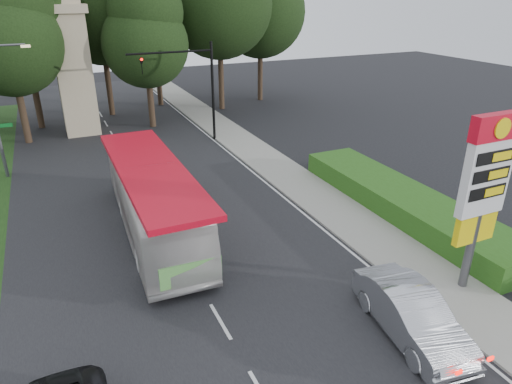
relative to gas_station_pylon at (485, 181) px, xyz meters
name	(u,v)px	position (x,y,z in m)	size (l,w,h in m)	color
road_surface	(163,223)	(-9.20, 10.01, -4.44)	(14.00, 80.00, 0.02)	black
sidewalk_right	(312,193)	(-0.70, 10.01, -4.39)	(3.00, 80.00, 0.12)	gray
hedge	(404,202)	(2.30, 6.01, -3.85)	(3.00, 14.00, 1.20)	#265215
gas_station_pylon	(485,181)	(0.00, 0.00, 0.00)	(2.10, 0.45, 6.85)	#59595E
traffic_signal_mast	(195,79)	(-3.52, 22.00, 0.22)	(6.10, 0.35, 7.20)	black
monument	(73,68)	(-11.20, 28.01, 0.66)	(3.00, 3.00, 10.05)	tan
tree_east_near	(152,0)	(-3.20, 35.01, 5.23)	(8.12, 8.12, 15.95)	#2D2116
tree_monument_left	(3,20)	(-15.20, 27.01, 4.23)	(7.28, 7.28, 14.30)	#2D2116
tree_monument_right	(144,25)	(-5.70, 27.51, 3.56)	(6.72, 6.72, 13.20)	#2D2116
transit_bus	(154,200)	(-9.69, 9.35, -2.81)	(2.75, 11.76, 3.28)	beige
sedan_silver	(411,314)	(-3.70, -1.17, -3.63)	(1.74, 4.98, 1.64)	#B0B2B9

